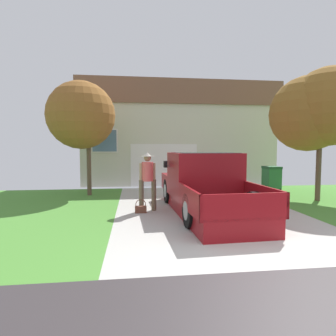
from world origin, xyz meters
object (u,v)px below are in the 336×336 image
(front_yard_tree, at_px, (82,116))
(neighbor_tree, at_px, (320,110))
(house_with_garage, at_px, (174,135))
(wheeled_trash_bin, at_px, (272,178))
(pickup_truck, at_px, (204,186))
(handbag, at_px, (141,209))
(person_with_hat, at_px, (148,177))

(front_yard_tree, height_order, neighbor_tree, neighbor_tree)
(house_with_garage, relative_size, neighbor_tree, 2.21)
(front_yard_tree, relative_size, wheeled_trash_bin, 4.12)
(pickup_truck, xyz_separation_m, handbag, (-1.83, -0.04, -0.63))
(wheeled_trash_bin, bearing_deg, pickup_truck, -138.86)
(house_with_garage, xyz_separation_m, neighbor_tree, (4.03, -7.18, 0.55))
(neighbor_tree, xyz_separation_m, wheeled_trash_bin, (-0.55, 2.19, -2.58))
(pickup_truck, relative_size, neighbor_tree, 1.12)
(person_with_hat, bearing_deg, neighbor_tree, -2.62)
(person_with_hat, height_order, wheeled_trash_bin, person_with_hat)
(neighbor_tree, distance_m, wheeled_trash_bin, 3.43)
(pickup_truck, xyz_separation_m, house_with_garage, (0.34, 8.32, 1.86))
(handbag, bearing_deg, pickup_truck, 1.13)
(pickup_truck, bearing_deg, handbag, 178.68)
(handbag, bearing_deg, wheeled_trash_bin, 30.82)
(person_with_hat, relative_size, wheeled_trash_bin, 1.62)
(front_yard_tree, height_order, wheeled_trash_bin, front_yard_tree)
(neighbor_tree, bearing_deg, front_yard_tree, 166.29)
(person_with_hat, xyz_separation_m, neighbor_tree, (6.00, 0.95, 2.15))
(front_yard_tree, bearing_deg, wheeled_trash_bin, 1.22)
(person_with_hat, relative_size, handbag, 4.45)
(pickup_truck, xyz_separation_m, front_yard_tree, (-3.94, 3.17, 2.30))
(handbag, xyz_separation_m, house_with_garage, (2.17, 8.36, 2.49))
(neighbor_tree, bearing_deg, pickup_truck, -165.34)
(person_with_hat, relative_size, house_with_garage, 0.17)
(handbag, xyz_separation_m, wheeled_trash_bin, (5.65, 3.37, 0.46))
(handbag, bearing_deg, neighbor_tree, 10.77)
(handbag, relative_size, neighbor_tree, 0.08)
(pickup_truck, distance_m, front_yard_tree, 5.56)
(neighbor_tree, bearing_deg, handbag, -169.23)
(wheeled_trash_bin, bearing_deg, front_yard_tree, -178.78)
(handbag, height_order, wheeled_trash_bin, wheeled_trash_bin)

